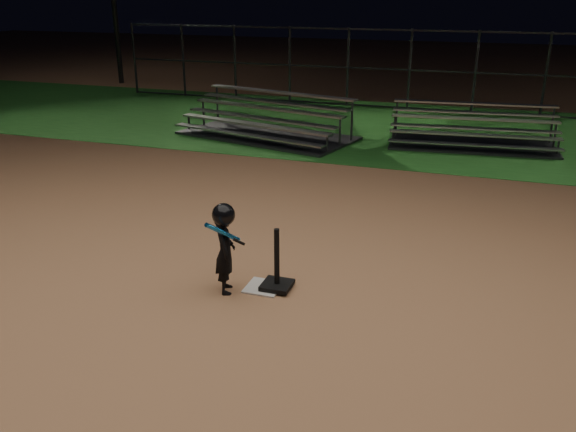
# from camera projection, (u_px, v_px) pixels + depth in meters

# --- Properties ---
(ground) EXTENTS (80.00, 80.00, 0.00)m
(ground) POSITION_uv_depth(u_px,v_px,m) (264.00, 288.00, 7.84)
(ground) COLOR #AA744D
(ground) RESTS_ON ground
(grass_strip) EXTENTS (60.00, 8.00, 0.01)m
(grass_strip) POSITION_uv_depth(u_px,v_px,m) (391.00, 129.00, 16.69)
(grass_strip) COLOR #1C531B
(grass_strip) RESTS_ON ground
(home_plate) EXTENTS (0.45, 0.45, 0.02)m
(home_plate) POSITION_uv_depth(u_px,v_px,m) (264.00, 287.00, 7.84)
(home_plate) COLOR beige
(home_plate) RESTS_ON ground
(batting_tee) EXTENTS (0.38, 0.38, 0.82)m
(batting_tee) POSITION_uv_depth(u_px,v_px,m) (277.00, 277.00, 7.76)
(batting_tee) COLOR black
(batting_tee) RESTS_ON home_plate
(child_batter) EXTENTS (0.46, 0.63, 1.20)m
(child_batter) POSITION_uv_depth(u_px,v_px,m) (225.00, 246.00, 7.54)
(child_batter) COLOR black
(child_batter) RESTS_ON ground
(bleacher_left) EXTENTS (4.91, 3.24, 1.10)m
(bleacher_left) POSITION_uv_depth(u_px,v_px,m) (266.00, 129.00, 15.66)
(bleacher_left) COLOR #A7A7AB
(bleacher_left) RESTS_ON ground
(bleacher_right) EXTENTS (4.13, 2.29, 0.97)m
(bleacher_right) POSITION_uv_depth(u_px,v_px,m) (472.00, 138.00, 14.81)
(bleacher_right) COLOR silver
(bleacher_right) RESTS_ON ground
(backstop_fence) EXTENTS (20.08, 0.08, 2.50)m
(backstop_fence) POSITION_uv_depth(u_px,v_px,m) (410.00, 70.00, 18.90)
(backstop_fence) COLOR #38383D
(backstop_fence) RESTS_ON ground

